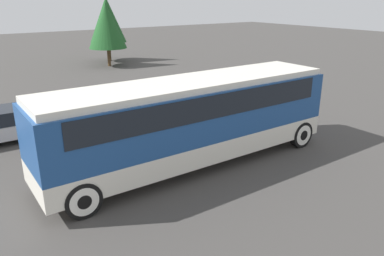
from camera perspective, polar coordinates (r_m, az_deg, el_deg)
The scene contains 7 objects.
ground_plane at distance 13.99m, azimuth -0.00°, elevation -5.54°, with size 120.00×120.00×0.00m, color #423F3D.
tour_bus at distance 13.34m, azimuth 0.34°, elevation 2.06°, with size 11.12×2.61×3.18m.
parked_car_near at distance 19.47m, azimuth -12.70°, elevation 3.55°, with size 4.73×1.97×1.47m.
parked_car_mid at distance 21.87m, azimuth 1.13°, elevation 5.65°, with size 4.23×1.82×1.39m.
parked_car_far at distance 18.00m, azimuth -25.05°, elevation 0.77°, with size 4.77×1.98×1.42m.
tree_left at distance 34.43m, azimuth -12.88°, elevation 14.98°, with size 3.29×3.29×5.47m.
tree_center at distance 37.41m, azimuth -12.81°, elevation 15.79°, with size 3.37×3.37×5.91m.
Camera 1 is at (-7.26, -10.40, 5.90)m, focal length 35.00 mm.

